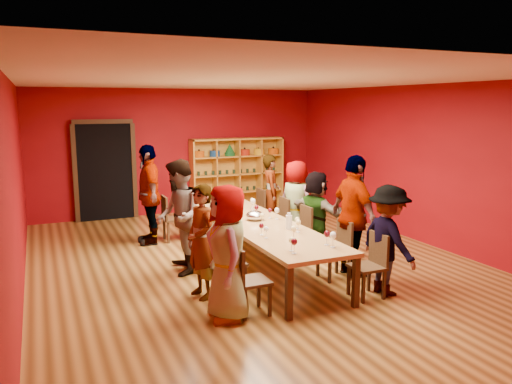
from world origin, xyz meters
TOP-DOWN VIEW (x-y plane):
  - room_shell at (0.00, 0.00)m, footprint 7.10×9.10m
  - tasting_table at (0.00, 0.00)m, footprint 1.10×4.50m
  - doorway at (-1.80, 4.43)m, footprint 1.40×0.17m
  - shelving_unit at (1.40, 4.32)m, footprint 2.40×0.40m
  - chair_person_left_0 at (-0.91, -1.81)m, footprint 0.42×0.42m
  - person_left_0 at (-1.15, -1.81)m, footprint 0.54×0.87m
  - chair_person_left_1 at (-0.91, -1.01)m, footprint 0.42×0.42m
  - person_left_1 at (-1.24, -1.01)m, footprint 0.52×0.64m
  - chair_person_left_2 at (-0.91, 0.09)m, footprint 0.42×0.42m
  - person_left_2 at (-1.25, 0.09)m, footprint 0.61×0.94m
  - chair_person_left_4 at (-0.91, 2.00)m, footprint 0.42×0.42m
  - person_left_4 at (-1.31, 2.00)m, footprint 0.57×1.14m
  - chair_person_right_0 at (0.91, -1.93)m, footprint 0.42×0.42m
  - person_right_0 at (1.17, -1.93)m, footprint 0.43×1.01m
  - chair_person_right_1 at (0.91, -1.10)m, footprint 0.42×0.42m
  - person_right_1 at (1.18, -1.10)m, footprint 0.53×1.11m
  - chair_person_right_2 at (0.91, 0.08)m, footprint 0.42×0.42m
  - person_right_2 at (1.22, 0.08)m, footprint 0.70×1.44m
  - chair_person_right_3 at (0.91, 0.92)m, footprint 0.42×0.42m
  - person_right_3 at (1.27, 0.92)m, footprint 0.67×0.87m
  - chair_person_right_4 at (0.91, 2.00)m, footprint 0.42×0.42m
  - person_right_4 at (1.25, 2.00)m, footprint 0.61×0.70m
  - wine_glass_0 at (-0.29, 0.71)m, footprint 0.08×0.08m
  - wine_glass_1 at (-0.03, -0.36)m, footprint 0.08×0.08m
  - wine_glass_2 at (-0.29, -1.91)m, footprint 0.08×0.08m
  - wine_glass_3 at (-0.30, -1.08)m, footprint 0.07×0.07m
  - wine_glass_4 at (0.32, -1.87)m, footprint 0.09×0.09m
  - wine_glass_5 at (0.28, -0.98)m, footprint 0.08×0.08m
  - wine_glass_6 at (0.28, 0.71)m, footprint 0.09×0.09m
  - wine_glass_7 at (0.32, 1.76)m, footprint 0.07×0.07m
  - wine_glass_8 at (-0.15, 1.23)m, footprint 0.09×0.09m
  - wine_glass_9 at (-0.36, -0.03)m, footprint 0.09×0.09m
  - wine_glass_10 at (-0.27, -1.80)m, footprint 0.08×0.08m
  - wine_glass_11 at (-0.29, 0.11)m, footprint 0.08×0.08m
  - wine_glass_12 at (0.35, 0.90)m, footprint 0.08×0.08m
  - wine_glass_13 at (0.36, -0.79)m, footprint 0.08×0.08m
  - wine_glass_14 at (-0.37, 1.78)m, footprint 0.07×0.07m
  - wine_glass_15 at (0.30, -1.74)m, footprint 0.08×0.08m
  - wine_glass_16 at (-0.29, -0.90)m, footprint 0.07×0.07m
  - wine_glass_17 at (-0.36, 1.85)m, footprint 0.09×0.09m
  - wine_glass_18 at (0.34, 1.83)m, footprint 0.08×0.08m
  - wine_glass_19 at (0.03, -1.30)m, footprint 0.08×0.08m
  - wine_glass_20 at (0.37, -0.08)m, footprint 0.08×0.08m
  - wine_glass_21 at (0.29, 0.03)m, footprint 0.07×0.07m
  - wine_glass_22 at (-0.36, 1.00)m, footprint 0.07×0.07m
  - wine_glass_23 at (0.16, 0.30)m, footprint 0.08×0.08m
  - spittoon_bowl at (0.02, 0.02)m, footprint 0.31×0.31m
  - carafe_a at (-0.27, 0.45)m, footprint 0.12×0.12m
  - carafe_b at (0.24, -0.76)m, footprint 0.12×0.12m
  - wine_bottle at (0.14, 1.47)m, footprint 0.09×0.09m

SIDE VIEW (x-z plane):
  - chair_person_left_0 at x=-0.91m, z-range 0.05..0.94m
  - chair_person_left_1 at x=-0.91m, z-range 0.05..0.94m
  - chair_person_left_2 at x=-0.91m, z-range 0.05..0.94m
  - chair_person_left_4 at x=-0.91m, z-range 0.05..0.94m
  - chair_person_right_0 at x=0.91m, z-range 0.05..0.94m
  - chair_person_right_1 at x=0.91m, z-range 0.05..0.94m
  - chair_person_right_2 at x=0.91m, z-range 0.05..0.94m
  - chair_person_right_3 at x=0.91m, z-range 0.05..0.94m
  - chair_person_right_4 at x=0.91m, z-range 0.05..0.94m
  - tasting_table at x=0.00m, z-range 0.32..1.07m
  - person_right_2 at x=1.22m, z-range 0.00..1.49m
  - person_right_0 at x=1.17m, z-range 0.00..1.54m
  - person_left_1 at x=-1.24m, z-range 0.00..1.58m
  - person_right_3 at x=1.27m, z-range 0.00..1.58m
  - person_right_4 at x=1.25m, z-range 0.00..1.60m
  - spittoon_bowl at x=0.02m, z-range 0.74..0.91m
  - person_left_0 at x=-1.15m, z-range 0.00..1.68m
  - carafe_a at x=-0.27m, z-range 0.74..0.99m
  - carafe_b at x=0.24m, z-range 0.74..0.99m
  - wine_bottle at x=0.14m, z-range 0.71..1.03m
  - wine_glass_21 at x=0.29m, z-range 0.79..0.97m
  - wine_glass_3 at x=-0.30m, z-range 0.79..0.97m
  - wine_glass_14 at x=-0.37m, z-range 0.79..0.97m
  - wine_glass_16 at x=-0.29m, z-range 0.79..0.97m
  - wine_glass_7 at x=0.32m, z-range 0.79..0.97m
  - wine_glass_22 at x=-0.36m, z-range 0.79..0.98m
  - wine_glass_13 at x=0.36m, z-range 0.79..0.98m
  - wine_glass_23 at x=0.16m, z-range 0.79..0.98m
  - wine_glass_12 at x=0.35m, z-range 0.79..0.98m
  - wine_glass_10 at x=-0.27m, z-range 0.79..0.99m
  - wine_glass_18 at x=0.34m, z-range 0.79..0.99m
  - wine_glass_20 at x=0.37m, z-range 0.79..0.99m
  - wine_glass_5 at x=0.28m, z-range 0.79..0.99m
  - wine_glass_1 at x=-0.03m, z-range 0.80..1.00m
  - wine_glass_19 at x=0.03m, z-range 0.80..1.00m
  - wine_glass_15 at x=0.30m, z-range 0.80..1.00m
  - wine_glass_2 at x=-0.29m, z-range 0.80..1.00m
  - wine_glass_11 at x=-0.29m, z-range 0.80..1.00m
  - person_left_2 at x=-1.25m, z-range 0.00..1.80m
  - wine_glass_0 at x=-0.29m, z-range 0.80..1.01m
  - wine_glass_17 at x=-0.36m, z-range 0.80..1.01m
  - wine_glass_9 at x=-0.36m, z-range 0.80..1.01m
  - wine_glass_8 at x=-0.15m, z-range 0.80..1.01m
  - wine_glass_4 at x=0.32m, z-range 0.80..1.02m
  - wine_glass_6 at x=0.28m, z-range 0.80..1.02m
  - person_right_1 at x=1.18m, z-range 0.00..1.88m
  - person_left_4 at x=-1.31m, z-range 0.00..1.89m
  - shelving_unit at x=1.40m, z-range 0.08..1.88m
  - doorway at x=-1.80m, z-range -0.03..2.27m
  - room_shell at x=0.00m, z-range -0.02..3.02m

